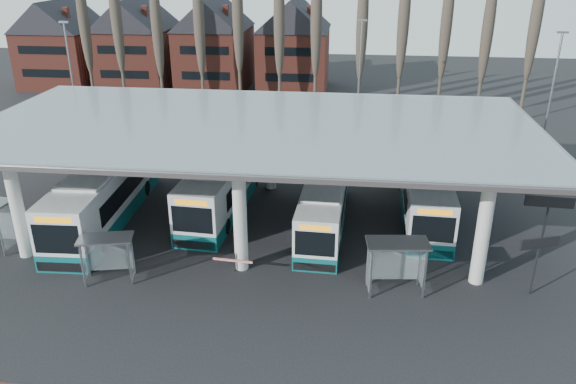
# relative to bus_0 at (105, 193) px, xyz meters

# --- Properties ---
(ground) EXTENTS (140.00, 140.00, 0.00)m
(ground) POSITION_rel_bus_0_xyz_m (9.41, -7.45, -1.70)
(ground) COLOR black
(ground) RESTS_ON ground
(station_canopy) EXTENTS (32.00, 16.00, 6.34)m
(station_canopy) POSITION_rel_bus_0_xyz_m (9.41, 0.55, 3.98)
(station_canopy) COLOR silver
(station_canopy) RESTS_ON ground
(poplar_row) EXTENTS (45.10, 1.10, 14.50)m
(poplar_row) POSITION_rel_bus_0_xyz_m (9.41, 25.55, 7.07)
(poplar_row) COLOR #473D33
(poplar_row) RESTS_ON ground
(townhouse_row) EXTENTS (36.80, 10.30, 12.25)m
(townhouse_row) POSITION_rel_bus_0_xyz_m (-6.34, 36.55, 4.24)
(townhouse_row) COLOR maroon
(townhouse_row) RESTS_ON ground
(lamp_post_a) EXTENTS (0.80, 0.16, 10.17)m
(lamp_post_a) POSITION_rel_bus_0_xyz_m (-8.59, 14.55, 3.63)
(lamp_post_a) COLOR slate
(lamp_post_a) RESTS_ON ground
(lamp_post_b) EXTENTS (0.80, 0.16, 10.17)m
(lamp_post_b) POSITION_rel_bus_0_xyz_m (15.41, 18.55, 3.63)
(lamp_post_b) COLOR slate
(lamp_post_b) RESTS_ON ground
(lamp_post_c) EXTENTS (0.80, 0.16, 10.17)m
(lamp_post_c) POSITION_rel_bus_0_xyz_m (29.41, 12.55, 3.63)
(lamp_post_c) COLOR slate
(lamp_post_c) RESTS_ON ground
(bus_0) EXTENTS (3.30, 13.10, 3.61)m
(bus_0) POSITION_rel_bus_0_xyz_m (0.00, 0.00, 0.00)
(bus_0) COLOR silver
(bus_0) RESTS_ON ground
(bus_1) EXTENTS (3.45, 12.52, 3.44)m
(bus_1) POSITION_rel_bus_0_xyz_m (6.83, 2.81, -0.08)
(bus_1) COLOR silver
(bus_1) RESTS_ON ground
(bus_2) EXTENTS (2.78, 11.08, 3.06)m
(bus_2) POSITION_rel_bus_0_xyz_m (13.45, 0.53, -0.26)
(bus_2) COLOR silver
(bus_2) RESTS_ON ground
(bus_3) EXTENTS (2.96, 12.06, 3.33)m
(bus_3) POSITION_rel_bus_0_xyz_m (19.57, 3.08, -0.13)
(bus_3) COLOR silver
(bus_3) RESTS_ON ground
(shelter_1) EXTENTS (2.84, 1.84, 2.43)m
(shelter_1) POSITION_rel_bus_0_xyz_m (2.99, -6.75, 0.07)
(shelter_1) COLOR gray
(shelter_1) RESTS_ON ground
(shelter_2) EXTENTS (3.09, 1.78, 2.74)m
(shelter_2) POSITION_rel_bus_0_xyz_m (17.23, -6.17, 0.29)
(shelter_2) COLOR gray
(shelter_2) RESTS_ON ground
(info_sign_0) EXTENTS (1.96, 0.85, 3.07)m
(info_sign_0) POSITION_rel_bus_0_xyz_m (23.82, -5.78, 0.87)
(info_sign_0) COLOR black
(info_sign_0) RESTS_ON ground
(info_sign_1) EXTENTS (2.45, 0.30, 3.65)m
(info_sign_1) POSITION_rel_bus_0_xyz_m (25.29, -2.06, 1.36)
(info_sign_1) COLOR black
(info_sign_1) RESTS_ON ground
(barrier) EXTENTS (2.09, 0.65, 1.05)m
(barrier) POSITION_rel_bus_0_xyz_m (9.12, -5.67, -0.89)
(barrier) COLOR black
(barrier) RESTS_ON ground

